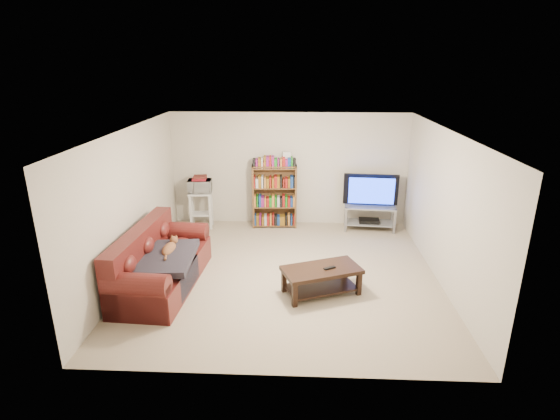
# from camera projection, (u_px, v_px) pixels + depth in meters

# --- Properties ---
(floor) EXTENTS (5.00, 5.00, 0.00)m
(floor) POSITION_uv_depth(u_px,v_px,m) (285.00, 274.00, 7.33)
(floor) COLOR tan
(floor) RESTS_ON ground
(ceiling) EXTENTS (5.00, 5.00, 0.00)m
(ceiling) POSITION_uv_depth(u_px,v_px,m) (285.00, 131.00, 6.55)
(ceiling) COLOR white
(ceiling) RESTS_ON ground
(wall_back) EXTENTS (5.00, 0.00, 5.00)m
(wall_back) POSITION_uv_depth(u_px,v_px,m) (289.00, 169.00, 9.30)
(wall_back) COLOR silver
(wall_back) RESTS_ON ground
(wall_front) EXTENTS (5.00, 0.00, 5.00)m
(wall_front) POSITION_uv_depth(u_px,v_px,m) (277.00, 281.00, 4.57)
(wall_front) COLOR silver
(wall_front) RESTS_ON ground
(wall_left) EXTENTS (0.00, 5.00, 5.00)m
(wall_left) POSITION_uv_depth(u_px,v_px,m) (131.00, 204.00, 7.05)
(wall_left) COLOR silver
(wall_left) RESTS_ON ground
(wall_right) EXTENTS (0.00, 5.00, 5.00)m
(wall_right) POSITION_uv_depth(u_px,v_px,m) (445.00, 209.00, 6.83)
(wall_right) COLOR silver
(wall_right) RESTS_ON ground
(sofa) EXTENTS (1.08, 2.26, 0.94)m
(sofa) POSITION_uv_depth(u_px,v_px,m) (158.00, 266.00, 6.87)
(sofa) COLOR #551815
(sofa) RESTS_ON floor
(blanket) EXTENTS (0.88, 1.12, 0.19)m
(blanket) POSITION_uv_depth(u_px,v_px,m) (165.00, 258.00, 6.64)
(blanket) COLOR #28242E
(blanket) RESTS_ON sofa
(cat) EXTENTS (0.28, 0.61, 0.18)m
(cat) POSITION_uv_depth(u_px,v_px,m) (169.00, 249.00, 6.81)
(cat) COLOR brown
(cat) RESTS_ON sofa
(coffee_table) EXTENTS (1.30, 0.97, 0.42)m
(coffee_table) POSITION_uv_depth(u_px,v_px,m) (321.00, 276.00, 6.64)
(coffee_table) COLOR black
(coffee_table) RESTS_ON floor
(remote) EXTENTS (0.19, 0.14, 0.02)m
(remote) POSITION_uv_depth(u_px,v_px,m) (330.00, 268.00, 6.58)
(remote) COLOR black
(remote) RESTS_ON coffee_table
(tv_stand) EXTENTS (1.08, 0.55, 0.53)m
(tv_stand) POSITION_uv_depth(u_px,v_px,m) (370.00, 213.00, 9.17)
(tv_stand) COLOR #999EA3
(tv_stand) RESTS_ON floor
(television) EXTENTS (1.14, 0.24, 0.65)m
(television) POSITION_uv_depth(u_px,v_px,m) (371.00, 191.00, 9.01)
(television) COLOR black
(television) RESTS_ON tv_stand
(dvd_player) EXTENTS (0.44, 0.33, 0.06)m
(dvd_player) POSITION_uv_depth(u_px,v_px,m) (369.00, 221.00, 9.22)
(dvd_player) COLOR black
(dvd_player) RESTS_ON tv_stand
(bookshelf) EXTENTS (0.95, 0.34, 1.35)m
(bookshelf) POSITION_uv_depth(u_px,v_px,m) (274.00, 195.00, 9.23)
(bookshelf) COLOR brown
(bookshelf) RESTS_ON floor
(shelf_clutter) EXTENTS (0.69, 0.24, 0.28)m
(shelf_clutter) POSITION_uv_depth(u_px,v_px,m) (279.00, 160.00, 9.00)
(shelf_clutter) COLOR silver
(shelf_clutter) RESTS_ON bookshelf
(microwave_stand) EXTENTS (0.52, 0.40, 0.78)m
(microwave_stand) POSITION_uv_depth(u_px,v_px,m) (201.00, 205.00, 9.25)
(microwave_stand) COLOR silver
(microwave_stand) RESTS_ON floor
(microwave) EXTENTS (0.51, 0.37, 0.27)m
(microwave) POSITION_uv_depth(u_px,v_px,m) (200.00, 186.00, 9.12)
(microwave) COLOR silver
(microwave) RESTS_ON microwave_stand
(game_boxes) EXTENTS (0.31, 0.27, 0.05)m
(game_boxes) POSITION_uv_depth(u_px,v_px,m) (199.00, 179.00, 9.07)
(game_boxes) COLOR maroon
(game_boxes) RESTS_ON microwave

